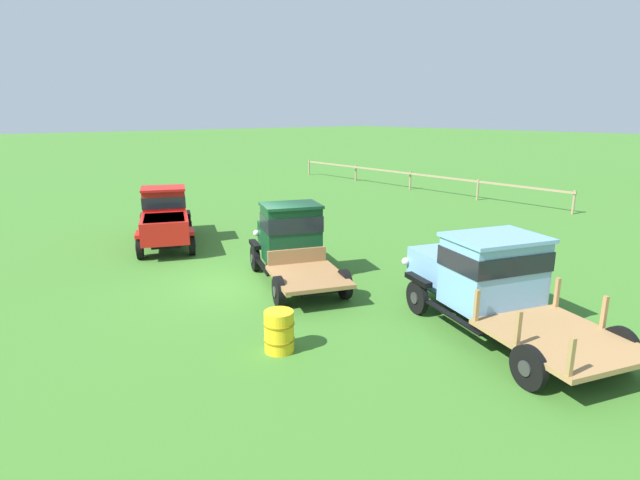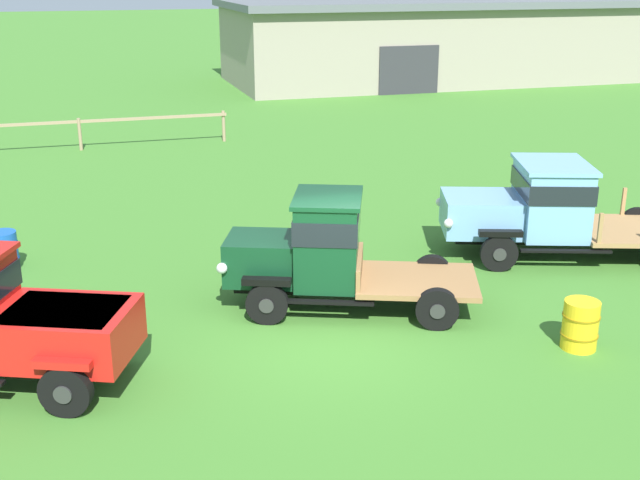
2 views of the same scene
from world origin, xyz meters
name	(u,v)px [view 2 (image 2 of 2)]	position (x,y,z in m)	size (l,w,h in m)	color
ground_plane	(327,336)	(0.00, 0.00, 0.00)	(240.00, 240.00, 0.00)	#3D7528
farm_shed	(433,40)	(15.80, 30.55, 2.23)	(23.31, 10.00, 4.43)	gray
vintage_truck_second_in_line	(322,251)	(0.30, 1.27, 1.10)	(4.96, 3.26, 2.16)	black
vintage_truck_midrow_center	(542,206)	(5.76, 2.65, 1.11)	(5.93, 3.72, 2.09)	black
oil_drum_beside_row	(580,325)	(3.90, -1.67, 0.42)	(0.62, 0.62, 0.84)	gold
oil_drum_near_fence	(3,251)	(-5.56, 5.07, 0.41)	(0.63, 0.63, 0.83)	#1951B2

